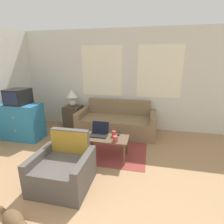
% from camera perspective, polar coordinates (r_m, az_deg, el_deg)
% --- Properties ---
extents(wall_back, '(7.00, 0.06, 2.60)m').
position_cam_1_polar(wall_back, '(4.70, 6.80, 10.06)').
color(wall_back, silver).
rests_on(wall_back, ground_plane).
extents(rug, '(1.53, 1.91, 0.01)m').
position_cam_1_polar(rug, '(4.07, 0.19, -10.13)').
color(rug, brown).
rests_on(rug, ground_plane).
extents(couch, '(1.96, 0.87, 0.82)m').
position_cam_1_polar(couch, '(4.55, 1.55, -3.61)').
color(couch, '#846B4C').
rests_on(couch, ground_plane).
extents(armchair, '(0.82, 0.76, 0.79)m').
position_cam_1_polar(armchair, '(2.88, -15.39, -17.55)').
color(armchair, '#514C47').
rests_on(armchair, ground_plane).
extents(tv_dresser, '(0.93, 0.51, 0.86)m').
position_cam_1_polar(tv_dresser, '(4.68, -27.30, -2.78)').
color(tv_dresser, teal).
rests_on(tv_dresser, ground_plane).
extents(television, '(0.44, 0.47, 0.35)m').
position_cam_1_polar(television, '(4.53, -28.33, 4.44)').
color(television, black).
rests_on(television, tv_dresser).
extents(side_table, '(0.44, 0.44, 0.61)m').
position_cam_1_polar(side_table, '(5.02, -12.53, -1.51)').
color(side_table, '#4C3D2D').
rests_on(side_table, ground_plane).
extents(table_lamp, '(0.30, 0.30, 0.45)m').
position_cam_1_polar(table_lamp, '(4.88, -12.96, 5.11)').
color(table_lamp, beige).
rests_on(table_lamp, side_table).
extents(coffee_table, '(0.85, 0.53, 0.44)m').
position_cam_1_polar(coffee_table, '(3.39, -1.86, -8.79)').
color(coffee_table, brown).
rests_on(coffee_table, ground_plane).
extents(laptop, '(0.34, 0.29, 0.24)m').
position_cam_1_polar(laptop, '(3.42, -4.16, -6.56)').
color(laptop, black).
rests_on(laptop, coffee_table).
extents(cup_navy, '(0.09, 0.09, 0.10)m').
position_cam_1_polar(cup_navy, '(3.15, 1.05, -8.73)').
color(cup_navy, '#B23D38').
rests_on(cup_navy, coffee_table).
extents(cup_yellow, '(0.08, 0.08, 0.11)m').
position_cam_1_polar(cup_yellow, '(3.34, 0.57, -7.12)').
color(cup_yellow, '#B23D38').
rests_on(cup_yellow, coffee_table).
extents(tv_remote, '(0.05, 0.15, 0.02)m').
position_cam_1_polar(tv_remote, '(3.45, 2.21, -7.12)').
color(tv_remote, black).
rests_on(tv_remote, coffee_table).
extents(cat_black, '(0.60, 0.35, 0.20)m').
position_cam_1_polar(cat_black, '(2.55, -29.34, -28.69)').
color(cat_black, brown).
rests_on(cat_black, ground_plane).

